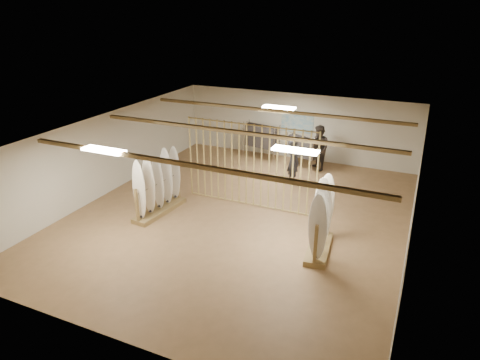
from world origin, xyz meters
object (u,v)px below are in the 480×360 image
at_px(clothing_rack_b, 303,147).
at_px(rack_left, 159,193).
at_px(shopper_b, 319,145).
at_px(rack_right, 320,229).
at_px(shopper_a, 293,158).
at_px(clothing_rack_a, 261,136).

bearing_deg(clothing_rack_b, rack_left, -94.80).
bearing_deg(shopper_b, clothing_rack_b, -124.89).
bearing_deg(rack_right, shopper_a, 109.91).
distance_m(rack_left, shopper_b, 6.89).
bearing_deg(rack_left, rack_right, 3.19).
bearing_deg(rack_right, clothing_rack_a, 117.46).
bearing_deg(shopper_b, clothing_rack_a, -139.81).
relative_size(rack_left, rack_right, 1.05).
bearing_deg(rack_right, clothing_rack_b, 104.51).
xyz_separation_m(rack_left, shopper_a, (3.14, 4.12, 0.28)).
relative_size(clothing_rack_b, shopper_a, 0.74).
xyz_separation_m(clothing_rack_a, shopper_a, (1.98, -1.84, -0.11)).
height_order(rack_left, clothing_rack_b, rack_left).
relative_size(rack_right, clothing_rack_b, 1.43).
bearing_deg(rack_right, shopper_b, 98.66).
xyz_separation_m(shopper_a, shopper_b, (0.53, 1.70, 0.08)).
bearing_deg(shopper_a, clothing_rack_a, -1.78).
distance_m(rack_right, clothing_rack_b, 6.33).
height_order(rack_left, clothing_rack_a, rack_left).
distance_m(clothing_rack_a, shopper_a, 2.70).
height_order(clothing_rack_b, shopper_b, shopper_b).
height_order(clothing_rack_a, shopper_b, shopper_b).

